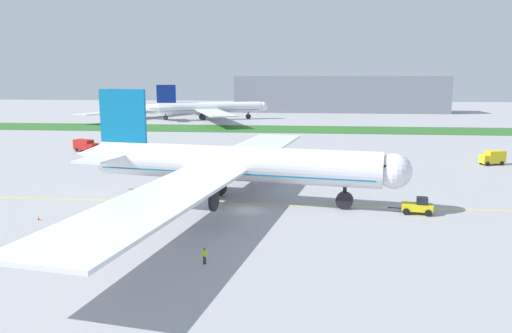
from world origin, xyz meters
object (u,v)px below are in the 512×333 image
pushback_tug (418,206)px  parked_airliner_far_centre (208,108)px  traffic_cone_near_nose (39,218)px  airliner_foreground (229,164)px  service_truck_catering_van (493,157)px  ground_crew_wingwalker_port (204,254)px  service_truck_baggage_loader (85,145)px  traffic_cone_port_wing (86,237)px  parked_airliner_far_left (139,109)px  service_truck_fuel_bowser (237,155)px

pushback_tug → parked_airliner_far_centre: size_ratio=0.07×
pushback_tug → traffic_cone_near_nose: size_ratio=10.16×
airliner_foreground → parked_airliner_far_centre: size_ratio=1.02×
traffic_cone_near_nose → service_truck_catering_van: bearing=33.6°
airliner_foreground → ground_crew_wingwalker_port: airliner_foreground is taller
service_truck_catering_van → service_truck_baggage_loader: bearing=174.3°
parked_airliner_far_centre → traffic_cone_near_nose: bearing=-87.1°
ground_crew_wingwalker_port → traffic_cone_port_wing: size_ratio=2.85×
parked_airliner_far_left → parked_airliner_far_centre: parked_airliner_far_centre is taller
pushback_tug → service_truck_fuel_bowser: size_ratio=0.96×
ground_crew_wingwalker_port → service_truck_fuel_bowser: bearing=94.9°
airliner_foreground → service_truck_baggage_loader: (-42.58, 44.95, -3.97)m
parked_airliner_far_left → traffic_cone_port_wing: bearing=-73.2°
pushback_tug → parked_airliner_far_left: parked_airliner_far_left is taller
pushback_tug → ground_crew_wingwalker_port: 32.38m
traffic_cone_near_nose → service_truck_fuel_bowser: (19.25, 46.15, 1.23)m
pushback_tug → traffic_cone_port_wing: bearing=-159.1°
ground_crew_wingwalker_port → service_truck_baggage_loader: service_truck_baggage_loader is taller
traffic_cone_near_nose → parked_airliner_far_centre: size_ratio=0.01×
parked_airliner_far_centre → service_truck_baggage_loader: bearing=-97.8°
airliner_foreground → parked_airliner_far_centre: bearing=102.6°
airliner_foreground → service_truck_catering_van: airliner_foreground is taller
airliner_foreground → parked_airliner_far_left: 150.39m
service_truck_baggage_loader → ground_crew_wingwalker_port: bearing=-57.9°
service_truck_fuel_bowser → traffic_cone_near_nose: bearing=-112.6°
service_truck_baggage_loader → service_truck_catering_van: service_truck_catering_van is taller
traffic_cone_near_nose → service_truck_baggage_loader: (-19.74, 57.29, 1.27)m
ground_crew_wingwalker_port → parked_airliner_far_centre: size_ratio=0.02×
pushback_tug → service_truck_fuel_bowser: service_truck_fuel_bowser is taller
ground_crew_wingwalker_port → service_truck_fuel_bowser: service_truck_fuel_bowser is taller
traffic_cone_near_nose → service_truck_catering_van: 86.90m
airliner_foreground → service_truck_fuel_bowser: airliner_foreground is taller
airliner_foreground → service_truck_fuel_bowser: size_ratio=13.33×
airliner_foreground → service_truck_baggage_loader: bearing=133.4°
ground_crew_wingwalker_port → parked_airliner_far_centre: parked_airliner_far_centre is taller
pushback_tug → service_truck_baggage_loader: service_truck_baggage_loader is taller
service_truck_fuel_bowser → parked_airliner_far_left: 118.49m
service_truck_fuel_bowser → parked_airliner_far_left: parked_airliner_far_left is taller
traffic_cone_near_nose → service_truck_baggage_loader: size_ratio=0.09×
service_truck_catering_van → parked_airliner_far_left: size_ratio=0.08×
parked_airliner_far_left → airliner_foreground: bearing=-66.2°
service_truck_fuel_bowser → parked_airliner_far_centre: (-26.63, 101.62, 3.43)m
traffic_cone_port_wing → service_truck_baggage_loader: bearing=114.5°
service_truck_fuel_bowser → service_truck_catering_van: bearing=2.1°
service_truck_fuel_bowser → service_truck_catering_van: size_ratio=1.14×
traffic_cone_near_nose → airliner_foreground: bearing=28.4°
traffic_cone_near_nose → parked_airliner_far_centre: 148.02m
parked_airliner_far_centre → service_truck_catering_van: bearing=-51.3°
service_truck_baggage_loader → traffic_cone_near_nose: bearing=-71.0°
traffic_cone_port_wing → service_truck_catering_van: (62.83, 55.02, 1.29)m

